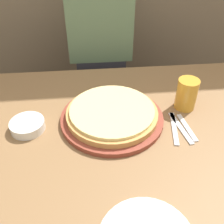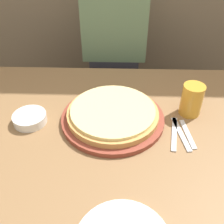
{
  "view_description": "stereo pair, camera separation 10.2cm",
  "coord_description": "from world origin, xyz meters",
  "px_view_note": "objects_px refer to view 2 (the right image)",
  "views": [
    {
      "loc": [
        -0.1,
        -0.67,
        1.39
      ],
      "look_at": [
        -0.02,
        0.12,
        0.75
      ],
      "focal_mm": 42.0,
      "sensor_mm": 36.0,
      "label": 1
    },
    {
      "loc": [
        0.0,
        -0.68,
        1.39
      ],
      "look_at": [
        -0.02,
        0.12,
        0.75
      ],
      "focal_mm": 42.0,
      "sensor_mm": 36.0,
      "label": 2
    }
  ],
  "objects_px": {
    "beer_glass": "(191,99)",
    "dinner_knife": "(180,134)",
    "diner_person": "(114,64)",
    "side_bowl": "(29,118)",
    "pizza_on_board": "(112,115)",
    "spoon": "(187,134)",
    "fork": "(173,134)"
  },
  "relations": [
    {
      "from": "beer_glass",
      "to": "dinner_knife",
      "type": "bearing_deg",
      "value": -112.75
    },
    {
      "from": "dinner_knife",
      "to": "diner_person",
      "type": "relative_size",
      "value": 0.14
    },
    {
      "from": "diner_person",
      "to": "side_bowl",
      "type": "bearing_deg",
      "value": -116.15
    },
    {
      "from": "dinner_knife",
      "to": "pizza_on_board",
      "type": "bearing_deg",
      "value": 163.74
    },
    {
      "from": "spoon",
      "to": "diner_person",
      "type": "xyz_separation_m",
      "value": [
        -0.29,
        0.69,
        -0.09
      ]
    },
    {
      "from": "beer_glass",
      "to": "diner_person",
      "type": "height_order",
      "value": "diner_person"
    },
    {
      "from": "dinner_knife",
      "to": "spoon",
      "type": "bearing_deg",
      "value": 0.0
    },
    {
      "from": "beer_glass",
      "to": "side_bowl",
      "type": "height_order",
      "value": "beer_glass"
    },
    {
      "from": "beer_glass",
      "to": "spoon",
      "type": "relative_size",
      "value": 0.83
    },
    {
      "from": "fork",
      "to": "dinner_knife",
      "type": "relative_size",
      "value": 1.0
    },
    {
      "from": "side_bowl",
      "to": "beer_glass",
      "type": "bearing_deg",
      "value": 6.99
    },
    {
      "from": "pizza_on_board",
      "to": "beer_glass",
      "type": "relative_size",
      "value": 3.09
    },
    {
      "from": "beer_glass",
      "to": "fork",
      "type": "bearing_deg",
      "value": -121.42
    },
    {
      "from": "side_bowl",
      "to": "fork",
      "type": "height_order",
      "value": "side_bowl"
    },
    {
      "from": "fork",
      "to": "diner_person",
      "type": "relative_size",
      "value": 0.14
    },
    {
      "from": "dinner_knife",
      "to": "spoon",
      "type": "relative_size",
      "value": 1.17
    },
    {
      "from": "dinner_knife",
      "to": "side_bowl",
      "type": "bearing_deg",
      "value": 174.83
    },
    {
      "from": "dinner_knife",
      "to": "diner_person",
      "type": "xyz_separation_m",
      "value": [
        -0.27,
        0.69,
        -0.09
      ]
    },
    {
      "from": "pizza_on_board",
      "to": "dinner_knife",
      "type": "xyz_separation_m",
      "value": [
        0.26,
        -0.08,
        -0.02
      ]
    },
    {
      "from": "beer_glass",
      "to": "dinner_knife",
      "type": "xyz_separation_m",
      "value": [
        -0.05,
        -0.13,
        -0.07
      ]
    },
    {
      "from": "spoon",
      "to": "diner_person",
      "type": "height_order",
      "value": "diner_person"
    },
    {
      "from": "side_bowl",
      "to": "diner_person",
      "type": "distance_m",
      "value": 0.72
    },
    {
      "from": "beer_glass",
      "to": "fork",
      "type": "xyz_separation_m",
      "value": [
        -0.08,
        -0.13,
        -0.07
      ]
    },
    {
      "from": "pizza_on_board",
      "to": "fork",
      "type": "xyz_separation_m",
      "value": [
        0.23,
        -0.08,
        -0.02
      ]
    },
    {
      "from": "pizza_on_board",
      "to": "beer_glass",
      "type": "distance_m",
      "value": 0.32
    },
    {
      "from": "pizza_on_board",
      "to": "dinner_knife",
      "type": "distance_m",
      "value": 0.27
    },
    {
      "from": "diner_person",
      "to": "spoon",
      "type": "bearing_deg",
      "value": -67.26
    },
    {
      "from": "side_bowl",
      "to": "diner_person",
      "type": "height_order",
      "value": "diner_person"
    },
    {
      "from": "pizza_on_board",
      "to": "fork",
      "type": "relative_size",
      "value": 2.2
    },
    {
      "from": "pizza_on_board",
      "to": "spoon",
      "type": "xyz_separation_m",
      "value": [
        0.28,
        -0.08,
        -0.02
      ]
    },
    {
      "from": "beer_glass",
      "to": "diner_person",
      "type": "distance_m",
      "value": 0.67
    },
    {
      "from": "diner_person",
      "to": "pizza_on_board",
      "type": "bearing_deg",
      "value": -89.18
    }
  ]
}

